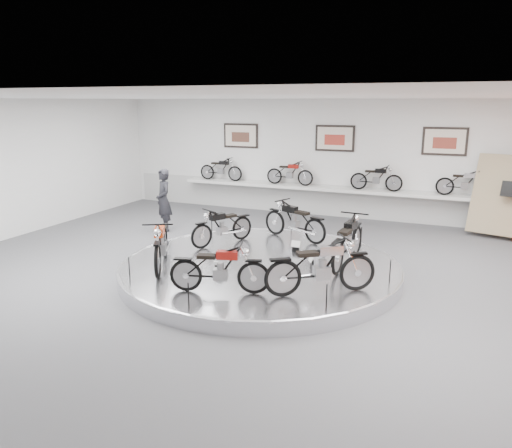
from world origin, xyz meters
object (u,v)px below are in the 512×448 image
at_px(bike_f, 321,266).
at_px(visitor, 164,200).
at_px(bike_c, 222,226).
at_px(display_platform, 260,269).
at_px(bike_b, 294,220).
at_px(bike_d, 161,243).
at_px(shelf, 331,189).
at_px(bike_a, 348,241).
at_px(bike_e, 219,268).

relative_size(bike_f, visitor, 0.98).
distance_m(bike_c, visitor, 3.22).
xyz_separation_m(bike_c, visitor, (-2.80, 1.59, 0.18)).
bearing_deg(visitor, display_platform, 7.95).
relative_size(bike_b, visitor, 0.92).
distance_m(display_platform, bike_f, 2.33).
distance_m(bike_d, bike_f, 3.72).
height_order(display_platform, shelf, shelf).
distance_m(bike_d, visitor, 4.44).
bearing_deg(bike_a, bike_c, 86.29).
height_order(bike_a, visitor, visitor).
bearing_deg(bike_e, bike_b, 71.89).
xyz_separation_m(shelf, bike_a, (1.87, -5.76, -0.14)).
bearing_deg(bike_c, bike_e, 52.12).
xyz_separation_m(bike_a, bike_d, (-3.80, -1.75, -0.01)).
bearing_deg(bike_e, visitor, 115.82).
relative_size(display_platform, visitor, 3.33).
height_order(display_platform, bike_d, bike_d).
height_order(bike_b, bike_e, bike_b).
xyz_separation_m(shelf, bike_e, (-0.02, -8.40, -0.21)).
xyz_separation_m(bike_f, visitor, (-6.08, 3.95, 0.11)).
bearing_deg(shelf, bike_f, -76.90).
relative_size(display_platform, bike_e, 3.83).
relative_size(shelf, bike_c, 6.70).
bearing_deg(shelf, display_platform, -90.00).
distance_m(bike_e, visitor, 6.32).
bearing_deg(bike_d, bike_a, 87.29).
distance_m(bike_a, visitor, 6.48).
relative_size(bike_a, bike_d, 1.01).
bearing_deg(bike_b, bike_c, 58.10).
relative_size(shelf, bike_e, 6.59).
bearing_deg(shelf, bike_a, -71.97).
bearing_deg(bike_a, bike_d, 118.17).
distance_m(bike_f, visitor, 7.26).
distance_m(bike_a, bike_b, 2.40).
xyz_separation_m(display_platform, bike_b, (0.08, 2.23, 0.67)).
relative_size(shelf, bike_b, 6.24).
relative_size(bike_b, bike_e, 1.06).
bearing_deg(bike_e, shelf, 73.13).
bearing_deg(bike_a, bike_b, 51.95).
height_order(bike_a, bike_e, bike_a).
bearing_deg(visitor, bike_a, 21.59).
bearing_deg(bike_c, bike_d, 15.16).
relative_size(bike_b, bike_c, 1.07).
distance_m(bike_c, bike_f, 4.05).
bearing_deg(shelf, bike_d, -104.39).
xyz_separation_m(bike_d, visitor, (-2.36, 3.76, 0.11)).
bearing_deg(bike_a, bike_f, -178.95).
bearing_deg(bike_b, bike_d, 80.57).
xyz_separation_m(bike_e, bike_f, (1.81, 0.70, 0.06)).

